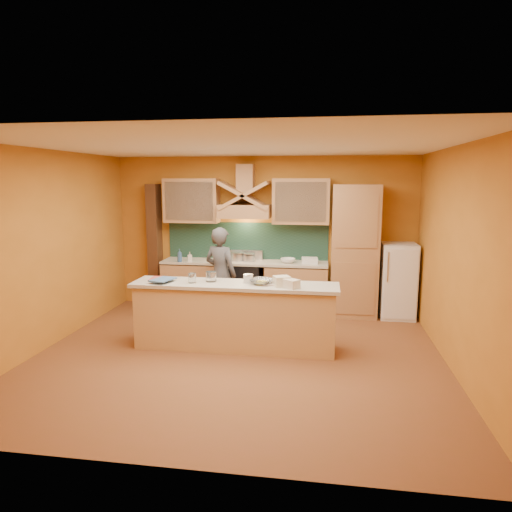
# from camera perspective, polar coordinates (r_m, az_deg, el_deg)

# --- Properties ---
(floor) EXTENTS (5.50, 5.00, 0.01)m
(floor) POSITION_cam_1_polar(r_m,az_deg,el_deg) (6.37, -2.28, -12.36)
(floor) COLOR brown
(floor) RESTS_ON ground
(ceiling) EXTENTS (5.50, 5.00, 0.01)m
(ceiling) POSITION_cam_1_polar(r_m,az_deg,el_deg) (5.93, -2.46, 13.63)
(ceiling) COLOR white
(ceiling) RESTS_ON wall_back
(wall_back) EXTENTS (5.50, 0.02, 2.80)m
(wall_back) POSITION_cam_1_polar(r_m,az_deg,el_deg) (8.44, 0.90, 2.85)
(wall_back) COLOR #BE7625
(wall_back) RESTS_ON floor
(wall_front) EXTENTS (5.50, 0.02, 2.80)m
(wall_front) POSITION_cam_1_polar(r_m,az_deg,el_deg) (3.63, -10.01, -6.12)
(wall_front) COLOR #BE7625
(wall_front) RESTS_ON floor
(wall_left) EXTENTS (0.02, 5.00, 2.80)m
(wall_left) POSITION_cam_1_polar(r_m,az_deg,el_deg) (7.06, -24.85, 0.69)
(wall_left) COLOR #BE7625
(wall_left) RESTS_ON floor
(wall_right) EXTENTS (0.02, 5.00, 2.80)m
(wall_right) POSITION_cam_1_polar(r_m,az_deg,el_deg) (6.10, 23.89, -0.48)
(wall_right) COLOR #BE7625
(wall_right) RESTS_ON floor
(base_cabinet_left) EXTENTS (1.10, 0.60, 0.86)m
(base_cabinet_left) POSITION_cam_1_polar(r_m,az_deg,el_deg) (8.58, -7.71, -3.70)
(base_cabinet_left) COLOR #B07E50
(base_cabinet_left) RESTS_ON floor
(base_cabinet_right) EXTENTS (1.10, 0.60, 0.86)m
(base_cabinet_right) POSITION_cam_1_polar(r_m,az_deg,el_deg) (8.25, 5.09, -4.18)
(base_cabinet_right) COLOR #B07E50
(base_cabinet_right) RESTS_ON floor
(counter_top) EXTENTS (3.00, 0.62, 0.04)m
(counter_top) POSITION_cam_1_polar(r_m,az_deg,el_deg) (8.27, -1.45, -0.79)
(counter_top) COLOR #BDB4A0
(counter_top) RESTS_ON base_cabinet_left
(stove) EXTENTS (0.60, 0.58, 0.90)m
(stove) POSITION_cam_1_polar(r_m,az_deg,el_deg) (8.36, -1.44, -3.83)
(stove) COLOR black
(stove) RESTS_ON floor
(backsplash) EXTENTS (3.00, 0.03, 0.70)m
(backsplash) POSITION_cam_1_polar(r_m,az_deg,el_deg) (8.49, -1.12, 1.87)
(backsplash) COLOR #17342B
(backsplash) RESTS_ON wall_back
(range_hood) EXTENTS (0.92, 0.50, 0.24)m
(range_hood) POSITION_cam_1_polar(r_m,az_deg,el_deg) (8.20, -1.42, 5.61)
(range_hood) COLOR #B07E50
(range_hood) RESTS_ON wall_back
(hood_chimney) EXTENTS (0.30, 0.30, 0.50)m
(hood_chimney) POSITION_cam_1_polar(r_m,az_deg,el_deg) (8.28, -1.31, 9.66)
(hood_chimney) COLOR #B07E50
(hood_chimney) RESTS_ON wall_back
(upper_cabinet_left) EXTENTS (1.00, 0.35, 0.80)m
(upper_cabinet_left) POSITION_cam_1_polar(r_m,az_deg,el_deg) (8.50, -8.03, 6.87)
(upper_cabinet_left) COLOR #B07E50
(upper_cabinet_left) RESTS_ON wall_back
(upper_cabinet_right) EXTENTS (1.00, 0.35, 0.80)m
(upper_cabinet_right) POSITION_cam_1_polar(r_m,az_deg,el_deg) (8.15, 5.66, 6.81)
(upper_cabinet_right) COLOR #B07E50
(upper_cabinet_right) RESTS_ON wall_back
(pantry_column) EXTENTS (0.80, 0.60, 2.30)m
(pantry_column) POSITION_cam_1_polar(r_m,az_deg,el_deg) (8.11, 12.22, 0.60)
(pantry_column) COLOR #B07E50
(pantry_column) RESTS_ON floor
(fridge) EXTENTS (0.58, 0.60, 1.30)m
(fridge) POSITION_cam_1_polar(r_m,az_deg,el_deg) (8.28, 17.29, -2.96)
(fridge) COLOR white
(fridge) RESTS_ON floor
(trim_column_left) EXTENTS (0.20, 0.30, 2.30)m
(trim_column_left) POSITION_cam_1_polar(r_m,az_deg,el_deg) (8.84, -12.52, 1.30)
(trim_column_left) COLOR #472816
(trim_column_left) RESTS_ON floor
(island_body) EXTENTS (2.80, 0.55, 0.88)m
(island_body) POSITION_cam_1_polar(r_m,az_deg,el_deg) (6.52, -2.67, -7.75)
(island_body) COLOR tan
(island_body) RESTS_ON floor
(island_top) EXTENTS (2.90, 0.62, 0.05)m
(island_top) POSITION_cam_1_polar(r_m,az_deg,el_deg) (6.40, -2.70, -3.64)
(island_top) COLOR #BDB4A0
(island_top) RESTS_ON island_body
(person) EXTENTS (0.68, 0.57, 1.60)m
(person) POSITION_cam_1_polar(r_m,az_deg,el_deg) (7.68, -4.43, -2.34)
(person) COLOR #4C4C51
(person) RESTS_ON floor
(pot_large) EXTENTS (0.26, 0.26, 0.15)m
(pot_large) POSITION_cam_1_polar(r_m,az_deg,el_deg) (8.32, -2.30, -0.20)
(pot_large) COLOR silver
(pot_large) RESTS_ON stove
(pot_small) EXTENTS (0.21, 0.21, 0.13)m
(pot_small) POSITION_cam_1_polar(r_m,az_deg,el_deg) (8.25, -0.88, -0.34)
(pot_small) COLOR silver
(pot_small) RESTS_ON stove
(soap_bottle_a) EXTENTS (0.10, 0.10, 0.17)m
(soap_bottle_a) POSITION_cam_1_polar(r_m,az_deg,el_deg) (8.33, -8.28, -0.07)
(soap_bottle_a) COLOR beige
(soap_bottle_a) RESTS_ON counter_top
(soap_bottle_b) EXTENTS (0.12, 0.12, 0.23)m
(soap_bottle_b) POSITION_cam_1_polar(r_m,az_deg,el_deg) (8.28, -9.53, 0.06)
(soap_bottle_b) COLOR #315387
(soap_bottle_b) RESTS_ON counter_top
(bowl_back) EXTENTS (0.33, 0.33, 0.08)m
(bowl_back) POSITION_cam_1_polar(r_m,az_deg,el_deg) (8.11, 4.00, -0.57)
(bowl_back) COLOR silver
(bowl_back) RESTS_ON counter_top
(dish_rack) EXTENTS (0.29, 0.24, 0.10)m
(dish_rack) POSITION_cam_1_polar(r_m,az_deg,el_deg) (8.11, 6.72, -0.55)
(dish_rack) COLOR white
(dish_rack) RESTS_ON counter_top
(book_lower) EXTENTS (0.23, 0.30, 0.03)m
(book_lower) POSITION_cam_1_polar(r_m,az_deg,el_deg) (6.79, -13.03, -2.77)
(book_lower) COLOR #B2443F
(book_lower) RESTS_ON island_top
(book_upper) EXTENTS (0.34, 0.41, 0.03)m
(book_upper) POSITION_cam_1_polar(r_m,az_deg,el_deg) (6.65, -12.44, -2.82)
(book_upper) COLOR #446795
(book_upper) RESTS_ON island_top
(jar_large) EXTENTS (0.16, 0.16, 0.14)m
(jar_large) POSITION_cam_1_polar(r_m,az_deg,el_deg) (6.51, -5.63, -2.57)
(jar_large) COLOR white
(jar_large) RESTS_ON island_top
(jar_small) EXTENTS (0.11, 0.11, 0.13)m
(jar_small) POSITION_cam_1_polar(r_m,az_deg,el_deg) (6.46, -7.99, -2.74)
(jar_small) COLOR white
(jar_small) RESTS_ON island_top
(kitchen_scale) EXTENTS (0.14, 0.14, 0.11)m
(kitchen_scale) POSITION_cam_1_polar(r_m,az_deg,el_deg) (6.41, -0.97, -2.88)
(kitchen_scale) COLOR silver
(kitchen_scale) RESTS_ON island_top
(mixing_bowl) EXTENTS (0.38, 0.38, 0.07)m
(mixing_bowl) POSITION_cam_1_polar(r_m,az_deg,el_deg) (6.32, 0.71, -3.21)
(mixing_bowl) COLOR white
(mixing_bowl) RESTS_ON island_top
(cloth) EXTENTS (0.28, 0.22, 0.02)m
(cloth) POSITION_cam_1_polar(r_m,az_deg,el_deg) (6.31, 2.04, -3.50)
(cloth) COLOR #C4ACA1
(cloth) RESTS_ON island_top
(grocery_bag_a) EXTENTS (0.26, 0.24, 0.14)m
(grocery_bag_a) POSITION_cam_1_polar(r_m,az_deg,el_deg) (6.21, 3.22, -3.15)
(grocery_bag_a) COLOR beige
(grocery_bag_a) RESTS_ON island_top
(grocery_bag_b) EXTENTS (0.24, 0.24, 0.12)m
(grocery_bag_b) POSITION_cam_1_polar(r_m,az_deg,el_deg) (6.11, 4.46, -3.48)
(grocery_bag_b) COLOR beige
(grocery_bag_b) RESTS_ON island_top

